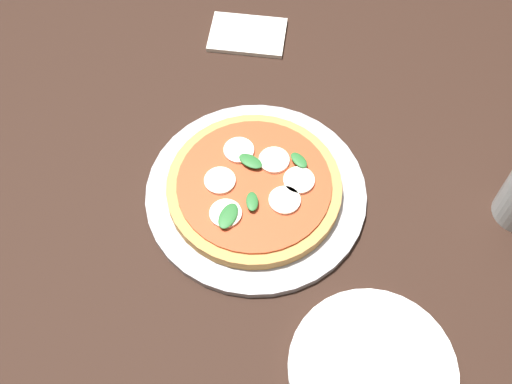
{
  "coord_description": "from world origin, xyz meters",
  "views": [
    {
      "loc": [
        0.01,
        0.52,
        1.53
      ],
      "look_at": [
        -0.06,
        0.03,
        0.73
      ],
      "focal_mm": 44.9,
      "sensor_mm": 36.0,
      "label": 1
    }
  ],
  "objects_px": {
    "dining_table": "(218,212)",
    "pizza": "(254,187)",
    "plate_white": "(372,370)",
    "napkin": "(247,35)",
    "serving_tray": "(256,193)"
  },
  "relations": [
    {
      "from": "dining_table",
      "to": "pizza",
      "type": "bearing_deg",
      "value": 149.19
    },
    {
      "from": "dining_table",
      "to": "plate_white",
      "type": "xyz_separation_m",
      "value": [
        -0.17,
        0.31,
        0.1
      ]
    },
    {
      "from": "pizza",
      "to": "napkin",
      "type": "distance_m",
      "value": 0.32
    },
    {
      "from": "dining_table",
      "to": "serving_tray",
      "type": "distance_m",
      "value": 0.12
    },
    {
      "from": "serving_tray",
      "to": "napkin",
      "type": "xyz_separation_m",
      "value": [
        -0.03,
        -0.32,
        -0.0
      ]
    },
    {
      "from": "plate_white",
      "to": "napkin",
      "type": "distance_m",
      "value": 0.61
    },
    {
      "from": "napkin",
      "to": "dining_table",
      "type": "bearing_deg",
      "value": 73.15
    },
    {
      "from": "dining_table",
      "to": "pizza",
      "type": "distance_m",
      "value": 0.14
    },
    {
      "from": "serving_tray",
      "to": "pizza",
      "type": "height_order",
      "value": "pizza"
    },
    {
      "from": "dining_table",
      "to": "plate_white",
      "type": "height_order",
      "value": "plate_white"
    },
    {
      "from": "serving_tray",
      "to": "pizza",
      "type": "relative_size",
      "value": 1.27
    },
    {
      "from": "dining_table",
      "to": "plate_white",
      "type": "relative_size",
      "value": 6.38
    },
    {
      "from": "serving_tray",
      "to": "plate_white",
      "type": "relative_size",
      "value": 1.51
    },
    {
      "from": "dining_table",
      "to": "pizza",
      "type": "xyz_separation_m",
      "value": [
        -0.06,
        0.03,
        0.12
      ]
    },
    {
      "from": "pizza",
      "to": "serving_tray",
      "type": "bearing_deg",
      "value": 155.99
    }
  ]
}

